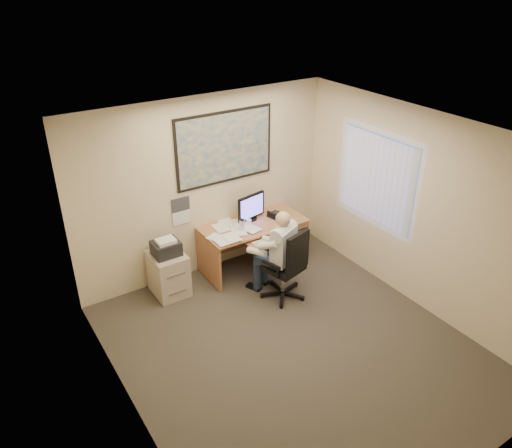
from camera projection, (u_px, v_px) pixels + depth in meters
room_shell at (299, 256)px, 5.57m from camera, size 4.00×4.50×2.70m
desk at (270, 235)px, 7.85m from camera, size 1.60×0.97×1.15m
world_map at (225, 147)px, 7.14m from camera, size 1.56×0.03×1.06m
wall_calendar at (181, 211)px, 7.17m from camera, size 0.28×0.01×0.42m
window_blinds at (376, 179)px, 7.02m from camera, size 0.06×1.40×1.30m
filing_cabinet at (168, 270)px, 7.08m from camera, size 0.46×0.55×0.89m
office_chair at (284, 278)px, 7.00m from camera, size 0.79×0.79×1.09m
person at (283, 255)px, 6.90m from camera, size 0.80×0.92×1.33m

